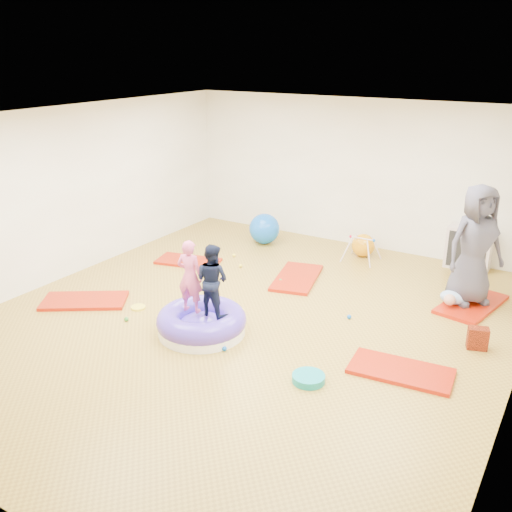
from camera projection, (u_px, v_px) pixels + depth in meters
The scene contains 19 objects.
room at pixel (244, 227), 7.58m from camera, with size 7.01×8.01×2.81m.
gym_mat_front_left at pixel (84, 301), 8.67m from camera, with size 1.25×0.62×0.05m, color #B4160D.
gym_mat_mid_left at pixel (188, 261), 10.28m from camera, with size 1.12×0.56×0.05m, color #B4160D.
gym_mat_center_back at pixel (297, 278), 9.54m from camera, with size 1.28×0.64×0.05m, color #B4160D.
gym_mat_right at pixel (401, 371), 6.80m from camera, with size 1.20×0.60×0.05m, color #B4160D.
gym_mat_rear_right at pixel (471, 304), 8.56m from camera, with size 1.30×0.65×0.05m, color #B4160D.
inflatable_cushion at pixel (202, 323), 7.71m from camera, with size 1.22×1.22×0.38m.
child_pink at pixel (190, 273), 7.52m from camera, with size 0.37×0.24×1.01m, color #D65082.
child_navy at pixel (212, 276), 7.44m from camera, with size 0.48×0.37×0.98m, color black.
adult_caregiver at pixel (475, 245), 8.29m from camera, with size 0.88×0.57×1.80m, color #3F3D4B.
infant at pixel (452, 298), 8.45m from camera, with size 0.36×0.36×0.21m.
ball_pit_balls at pixel (243, 296), 8.84m from camera, with size 2.89×3.06×0.06m.
exercise_ball_blue at pixel (264, 229), 11.18m from camera, with size 0.60×0.60×0.60m, color blue.
exercise_ball_orange at pixel (363, 245), 10.52m from camera, with size 0.43×0.43×0.43m, color orange.
infant_play_gym at pixel (362, 246), 10.22m from camera, with size 0.59×0.56×0.45m.
cube_shelf at pixel (469, 248), 9.90m from camera, with size 0.74×0.37×0.74m.
balance_disc at pixel (309, 378), 6.62m from camera, with size 0.39×0.39×0.09m, color teal.
backpack at pixel (478, 338), 7.31m from camera, with size 0.25×0.16×0.29m, color #A82A0A.
yellow_toy at pixel (138, 307), 8.47m from camera, with size 0.22×0.22×0.03m, color yellow.
Camera 1 is at (3.91, -6.10, 3.67)m, focal length 40.00 mm.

